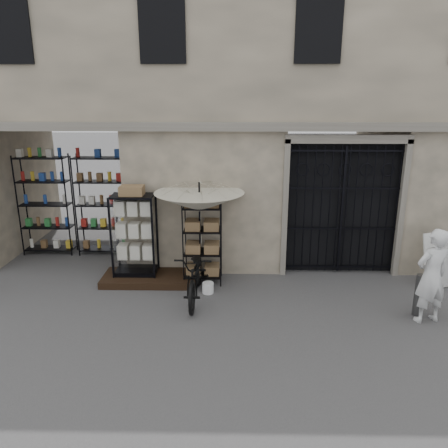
{
  "coord_description": "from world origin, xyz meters",
  "views": [
    {
      "loc": [
        -0.64,
        -7.09,
        3.88
      ],
      "look_at": [
        -0.8,
        1.4,
        1.35
      ],
      "focal_mm": 35.0,
      "sensor_mm": 36.0,
      "label": 1
    }
  ],
  "objects_px": {
    "white_bucket": "(208,288)",
    "market_umbrella": "(199,197)",
    "shopkeeper": "(425,320)",
    "wire_rack": "(203,243)",
    "steel_bollard": "(418,295)",
    "easel_sign": "(441,262)",
    "bicycle": "(197,298)",
    "display_cabinet": "(135,239)"
  },
  "relations": [
    {
      "from": "wire_rack",
      "to": "bicycle",
      "type": "distance_m",
      "value": 1.21
    },
    {
      "from": "white_bucket",
      "to": "market_umbrella",
      "type": "bearing_deg",
      "value": 109.29
    },
    {
      "from": "market_umbrella",
      "to": "easel_sign",
      "type": "bearing_deg",
      "value": -2.38
    },
    {
      "from": "display_cabinet",
      "to": "white_bucket",
      "type": "bearing_deg",
      "value": -19.65
    },
    {
      "from": "shopkeeper",
      "to": "easel_sign",
      "type": "xyz_separation_m",
      "value": [
        0.83,
        1.39,
        0.58
      ]
    },
    {
      "from": "market_umbrella",
      "to": "bicycle",
      "type": "height_order",
      "value": "market_umbrella"
    },
    {
      "from": "shopkeeper",
      "to": "market_umbrella",
      "type": "bearing_deg",
      "value": -37.77
    },
    {
      "from": "steel_bollard",
      "to": "bicycle",
      "type": "bearing_deg",
      "value": 171.61
    },
    {
      "from": "display_cabinet",
      "to": "shopkeeper",
      "type": "xyz_separation_m",
      "value": [
        5.53,
        -1.71,
        -0.93
      ]
    },
    {
      "from": "display_cabinet",
      "to": "bicycle",
      "type": "distance_m",
      "value": 1.88
    },
    {
      "from": "bicycle",
      "to": "shopkeeper",
      "type": "xyz_separation_m",
      "value": [
        4.16,
        -0.81,
        0.0
      ]
    },
    {
      "from": "market_umbrella",
      "to": "steel_bollard",
      "type": "xyz_separation_m",
      "value": [
        4.05,
        -1.39,
        -1.49
      ]
    },
    {
      "from": "wire_rack",
      "to": "market_umbrella",
      "type": "xyz_separation_m",
      "value": [
        -0.05,
        -0.06,
        1.02
      ]
    },
    {
      "from": "white_bucket",
      "to": "bicycle",
      "type": "height_order",
      "value": "bicycle"
    },
    {
      "from": "wire_rack",
      "to": "easel_sign",
      "type": "xyz_separation_m",
      "value": [
        4.91,
        -0.26,
        -0.29
      ]
    },
    {
      "from": "shopkeeper",
      "to": "display_cabinet",
      "type": "bearing_deg",
      "value": -33.8
    },
    {
      "from": "bicycle",
      "to": "display_cabinet",
      "type": "bearing_deg",
      "value": 148.04
    },
    {
      "from": "bicycle",
      "to": "steel_bollard",
      "type": "relative_size",
      "value": 2.46
    },
    {
      "from": "display_cabinet",
      "to": "shopkeeper",
      "type": "height_order",
      "value": "display_cabinet"
    },
    {
      "from": "white_bucket",
      "to": "easel_sign",
      "type": "bearing_deg",
      "value": 3.93
    },
    {
      "from": "easel_sign",
      "to": "wire_rack",
      "type": "bearing_deg",
      "value": 153.58
    },
    {
      "from": "display_cabinet",
      "to": "wire_rack",
      "type": "relative_size",
      "value": 1.06
    },
    {
      "from": "display_cabinet",
      "to": "easel_sign",
      "type": "height_order",
      "value": "display_cabinet"
    },
    {
      "from": "display_cabinet",
      "to": "wire_rack",
      "type": "bearing_deg",
      "value": 0.42
    },
    {
      "from": "display_cabinet",
      "to": "white_bucket",
      "type": "distance_m",
      "value": 1.9
    },
    {
      "from": "market_umbrella",
      "to": "easel_sign",
      "type": "height_order",
      "value": "market_umbrella"
    },
    {
      "from": "wire_rack",
      "to": "shopkeeper",
      "type": "distance_m",
      "value": 4.49
    },
    {
      "from": "wire_rack",
      "to": "steel_bollard",
      "type": "bearing_deg",
      "value": -3.47
    },
    {
      "from": "market_umbrella",
      "to": "steel_bollard",
      "type": "height_order",
      "value": "market_umbrella"
    },
    {
      "from": "wire_rack",
      "to": "easel_sign",
      "type": "height_order",
      "value": "wire_rack"
    },
    {
      "from": "bicycle",
      "to": "easel_sign",
      "type": "relative_size",
      "value": 1.74
    },
    {
      "from": "bicycle",
      "to": "wire_rack",
      "type": "bearing_deg",
      "value": 86.04
    },
    {
      "from": "easel_sign",
      "to": "market_umbrella",
      "type": "bearing_deg",
      "value": 154.28
    },
    {
      "from": "wire_rack",
      "to": "white_bucket",
      "type": "height_order",
      "value": "wire_rack"
    },
    {
      "from": "wire_rack",
      "to": "steel_bollard",
      "type": "relative_size",
      "value": 2.23
    },
    {
      "from": "bicycle",
      "to": "shopkeeper",
      "type": "distance_m",
      "value": 4.23
    },
    {
      "from": "bicycle",
      "to": "easel_sign",
      "type": "height_order",
      "value": "easel_sign"
    },
    {
      "from": "wire_rack",
      "to": "easel_sign",
      "type": "relative_size",
      "value": 1.58
    },
    {
      "from": "easel_sign",
      "to": "bicycle",
      "type": "bearing_deg",
      "value": 163.28
    },
    {
      "from": "steel_bollard",
      "to": "shopkeeper",
      "type": "bearing_deg",
      "value": -68.39
    },
    {
      "from": "white_bucket",
      "to": "steel_bollard",
      "type": "xyz_separation_m",
      "value": [
        3.86,
        -0.85,
        0.28
      ]
    },
    {
      "from": "white_bucket",
      "to": "steel_bollard",
      "type": "height_order",
      "value": "steel_bollard"
    }
  ]
}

